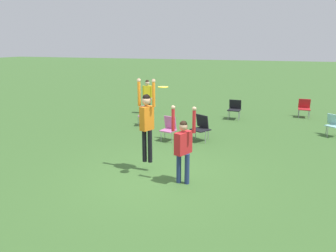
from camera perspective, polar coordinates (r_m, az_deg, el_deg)
The scene contains 11 objects.
ground_plane at distance 8.72m, azimuth -1.48°, elevation -8.79°, with size 120.00×120.00×0.00m, color #3D662D.
person_jumping at distance 8.69m, azimuth -3.72°, elevation 1.33°, with size 0.51×0.41×2.27m.
person_defending at distance 7.99m, azimuth 2.66°, elevation -3.10°, with size 0.63×0.51×1.97m.
frisbee at distance 7.94m, azimuth -0.85°, elevation 6.82°, with size 0.25×0.25×0.02m.
camping_chair_0 at distance 11.72m, azimuth 0.21°, elevation -0.17°, with size 0.58×0.62×0.86m.
camping_chair_1 at distance 13.73m, azimuth 26.80°, elevation 0.41°, with size 0.62×0.69×0.82m.
camping_chair_2 at distance 11.78m, azimuth 5.82°, elevation -0.02°, with size 0.76×0.83×0.91m.
camping_chair_3 at distance 13.92m, azimuth -4.01°, elevation 2.17°, with size 0.58×0.62×0.82m.
camping_chair_4 at distance 15.38m, azimuth 11.53°, elevation 3.13°, with size 0.58×0.62×0.87m.
camping_chair_5 at distance 16.72m, azimuth 22.64°, elevation 3.10°, with size 0.54×0.57×0.85m.
person_spectator_near at distance 16.13m, azimuth -3.60°, elevation 5.64°, with size 0.53×0.34×1.67m.
Camera 1 is at (2.80, -7.52, 3.42)m, focal length 35.00 mm.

